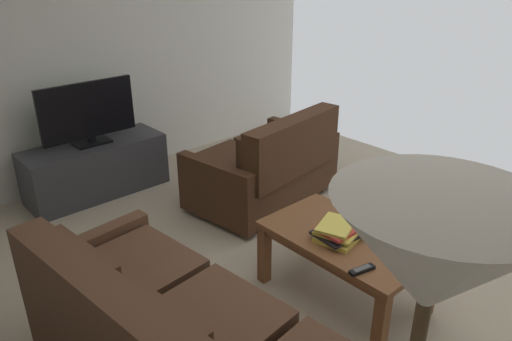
{
  "coord_description": "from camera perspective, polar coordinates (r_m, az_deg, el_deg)",
  "views": [
    {
      "loc": [
        -1.63,
        2.2,
        2.09
      ],
      "look_at": [
        0.45,
        0.31,
        0.83
      ],
      "focal_mm": 33.84,
      "sensor_mm": 36.0,
      "label": 1
    }
  ],
  "objects": [
    {
      "name": "tv_remote",
      "position": [
        2.81,
        12.42,
        -11.37
      ],
      "size": [
        0.08,
        0.17,
        0.02
      ],
      "color": "black",
      "rests_on": "coffee_table"
    },
    {
      "name": "coffee_table",
      "position": [
        3.15,
        10.48,
        -8.68
      ],
      "size": [
        1.03,
        0.61,
        0.48
      ],
      "color": "brown",
      "rests_on": "ground"
    },
    {
      "name": "floor_lamp",
      "position": [
        0.94,
        19.05,
        -15.91
      ],
      "size": [
        0.36,
        0.36,
        1.74
      ],
      "color": "#47331E",
      "rests_on": "ground"
    },
    {
      "name": "loose_magazine",
      "position": [
        2.96,
        17.89,
        -10.13
      ],
      "size": [
        0.33,
        0.36,
        0.01
      ],
      "primitive_type": "cube",
      "rotation": [
        0.0,
        0.0,
        0.6
      ],
      "color": "#E0CC4C",
      "rests_on": "coffee_table"
    },
    {
      "name": "loveseat_near",
      "position": [
        4.32,
        1.44,
        0.57
      ],
      "size": [
        0.98,
        1.42,
        0.86
      ],
      "color": "black",
      "rests_on": "ground"
    },
    {
      "name": "flat_tv",
      "position": [
        4.59,
        -19.26,
        6.5
      ],
      "size": [
        0.2,
        0.87,
        0.57
      ],
      "color": "black",
      "rests_on": "tv_stand"
    },
    {
      "name": "book_stack",
      "position": [
        3.05,
        9.65,
        -7.17
      ],
      "size": [
        0.29,
        0.32,
        0.1
      ],
      "color": "#E0CC4C",
      "rests_on": "coffee_table"
    },
    {
      "name": "wall_right",
      "position": [
        5.06,
        -16.39,
        14.59
      ],
      "size": [
        0.12,
        4.9,
        2.67
      ],
      "primitive_type": "cube",
      "color": "silver",
      "rests_on": "ground"
    },
    {
      "name": "tv_stand",
      "position": [
        4.78,
        -18.38,
        0.22
      ],
      "size": [
        0.48,
        1.28,
        0.51
      ],
      "color": "#38383D",
      "rests_on": "ground"
    },
    {
      "name": "ground_plane",
      "position": [
        3.45,
        9.24,
        -13.66
      ],
      "size": [
        5.72,
        4.9,
        0.01
      ],
      "primitive_type": "cube",
      "color": "#B7A88E"
    }
  ]
}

